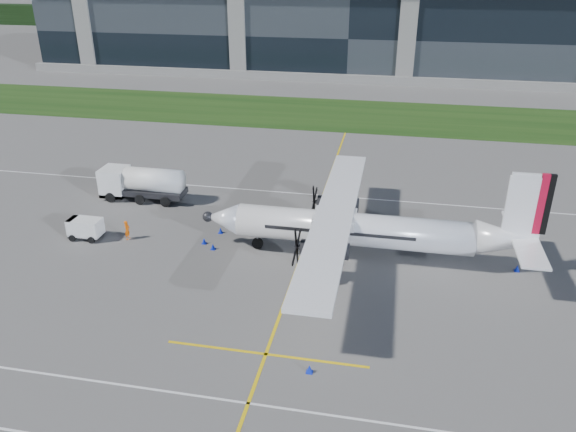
# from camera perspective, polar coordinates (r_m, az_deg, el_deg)

# --- Properties ---
(ground) EXTENTS (400.00, 400.00, 0.00)m
(ground) POSITION_cam_1_polar(r_m,az_deg,el_deg) (74.96, 3.62, 8.77)
(ground) COLOR #555350
(ground) RESTS_ON ground
(grass_strip) EXTENTS (400.00, 18.00, 0.04)m
(grass_strip) POSITION_cam_1_polar(r_m,az_deg,el_deg) (82.60, 4.39, 10.31)
(grass_strip) COLOR #15340E
(grass_strip) RESTS_ON ground
(terminal_building) EXTENTS (120.00, 20.00, 15.00)m
(terminal_building) POSITION_cam_1_polar(r_m,az_deg,el_deg) (112.53, 6.67, 18.08)
(terminal_building) COLOR black
(terminal_building) RESTS_ON ground
(tree_line) EXTENTS (400.00, 6.00, 6.00)m
(tree_line) POSITION_cam_1_polar(r_m,az_deg,el_deg) (172.52, 8.47, 18.91)
(tree_line) COLOR black
(tree_line) RESTS_ON ground
(yellow_taxiway_centerline) EXTENTS (0.20, 70.00, 0.01)m
(yellow_taxiway_centerline) POSITION_cam_1_polar(r_m,az_deg,el_deg) (46.84, 2.21, -1.65)
(yellow_taxiway_centerline) COLOR yellow
(yellow_taxiway_centerline) RESTS_ON ground
(turboprop_aircraft) EXTENTS (24.94, 25.86, 7.76)m
(turboprop_aircraft) POSITION_cam_1_polar(r_m,az_deg,el_deg) (41.54, 7.96, 0.38)
(turboprop_aircraft) COLOR white
(turboprop_aircraft) RESTS_ON ground
(fuel_tanker_truck) EXTENTS (8.36, 2.72, 3.14)m
(fuel_tanker_truck) POSITION_cam_1_polar(r_m,az_deg,el_deg) (54.45, -15.11, 3.22)
(fuel_tanker_truck) COLOR white
(fuel_tanker_truck) RESTS_ON ground
(baggage_tug) EXTENTS (2.79, 1.67, 1.67)m
(baggage_tug) POSITION_cam_1_polar(r_m,az_deg,el_deg) (48.40, -19.87, -1.22)
(baggage_tug) COLOR white
(baggage_tug) RESTS_ON ground
(ground_crew_person) EXTENTS (0.56, 0.77, 1.85)m
(ground_crew_person) POSITION_cam_1_polar(r_m,az_deg,el_deg) (47.16, -16.04, -1.25)
(ground_crew_person) COLOR #F25907
(ground_crew_person) RESTS_ON ground
(safety_cone_portwing) EXTENTS (0.36, 0.36, 0.50)m
(safety_cone_portwing) POSITION_cam_1_polar(r_m,az_deg,el_deg) (32.23, 2.20, -15.24)
(safety_cone_portwing) COLOR #0B21BC
(safety_cone_portwing) RESTS_ON ground
(safety_cone_fwd) EXTENTS (0.36, 0.36, 0.50)m
(safety_cone_fwd) POSITION_cam_1_polar(r_m,az_deg,el_deg) (45.41, -8.52, -2.51)
(safety_cone_fwd) COLOR #0B21BC
(safety_cone_fwd) RESTS_ON ground
(safety_cone_tail) EXTENTS (0.36, 0.36, 0.50)m
(safety_cone_tail) POSITION_cam_1_polar(r_m,az_deg,el_deg) (44.44, 22.26, -4.92)
(safety_cone_tail) COLOR #0B21BC
(safety_cone_tail) RESTS_ON ground
(safety_cone_nose_stbd) EXTENTS (0.36, 0.36, 0.50)m
(safety_cone_nose_stbd) POSITION_cam_1_polar(r_m,az_deg,el_deg) (46.91, -6.86, -1.45)
(safety_cone_nose_stbd) COLOR #0B21BC
(safety_cone_nose_stbd) RESTS_ON ground
(safety_cone_nose_port) EXTENTS (0.36, 0.36, 0.50)m
(safety_cone_nose_port) POSITION_cam_1_polar(r_m,az_deg,el_deg) (44.45, -7.63, -3.09)
(safety_cone_nose_port) COLOR #0B21BC
(safety_cone_nose_port) RESTS_ON ground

